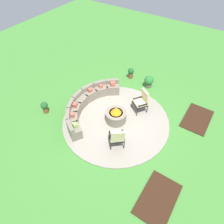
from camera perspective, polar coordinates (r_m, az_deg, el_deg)
name	(u,v)px	position (r m, az deg, el deg)	size (l,w,h in m)	color
ground_plane	(116,121)	(8.77, 1.09, -2.56)	(24.00, 24.00, 0.00)	#478C38
patio_circle	(116,120)	(8.74, 1.10, -2.43)	(4.62, 4.62, 0.06)	#9E9384
mulch_bed_left	(158,199)	(7.16, 12.97, -23.01)	(1.69, 1.06, 0.04)	#382114
mulch_bed_right	(197,119)	(9.59, 23.13, -1.76)	(1.69, 1.06, 0.04)	#382114
fire_pit	(116,115)	(8.50, 1.13, -0.97)	(0.89, 0.89, 0.76)	gray
curved_stone_bench	(87,103)	(9.09, -7.07, 2.48)	(3.75, 1.52, 0.70)	gray
lounge_chair_front_left	(117,137)	(7.47, 1.43, -7.10)	(0.76, 0.77, 1.04)	black
lounge_chair_front_right	(142,101)	(8.87, 8.57, 3.23)	(0.76, 0.78, 1.08)	black
potted_plant_0	(45,107)	(9.39, -18.68, 1.41)	(0.32, 0.32, 0.58)	brown
potted_plant_1	(149,81)	(10.45, 10.47, 8.66)	(0.47, 0.47, 0.64)	#605B56
potted_plant_2	(131,73)	(10.95, 5.38, 11.14)	(0.32, 0.32, 0.59)	brown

